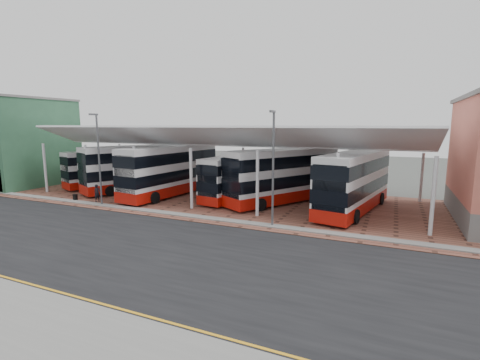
{
  "coord_description": "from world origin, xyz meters",
  "views": [
    {
      "loc": [
        9.59,
        -16.28,
        7.12
      ],
      "look_at": [
        -1.86,
        9.36,
        2.65
      ],
      "focal_mm": 26.0,
      "sensor_mm": 36.0,
      "label": 1
    }
  ],
  "objects_px": {
    "bus_2": "(171,171)",
    "pedestrian": "(97,193)",
    "bus_0": "(110,168)",
    "bus_3": "(238,177)",
    "bus_4": "(283,176)",
    "bus_5": "(354,182)",
    "bus_1": "(138,168)"
  },
  "relations": [
    {
      "from": "bus_2",
      "to": "pedestrian",
      "type": "relative_size",
      "value": 7.54
    },
    {
      "from": "bus_0",
      "to": "bus_2",
      "type": "xyz_separation_m",
      "value": [
        9.75,
        -1.66,
        0.4
      ]
    },
    {
      "from": "bus_0",
      "to": "bus_3",
      "type": "bearing_deg",
      "value": 18.79
    },
    {
      "from": "bus_4",
      "to": "bus_5",
      "type": "relative_size",
      "value": 0.97
    },
    {
      "from": "bus_2",
      "to": "bus_1",
      "type": "bearing_deg",
      "value": 176.13
    },
    {
      "from": "bus_5",
      "to": "bus_4",
      "type": "bearing_deg",
      "value": -176.16
    },
    {
      "from": "bus_1",
      "to": "pedestrian",
      "type": "bearing_deg",
      "value": -61.83
    },
    {
      "from": "bus_2",
      "to": "bus_4",
      "type": "bearing_deg",
      "value": 12.82
    },
    {
      "from": "bus_0",
      "to": "bus_3",
      "type": "relative_size",
      "value": 1.0
    },
    {
      "from": "pedestrian",
      "to": "bus_5",
      "type": "bearing_deg",
      "value": -63.83
    },
    {
      "from": "bus_4",
      "to": "bus_5",
      "type": "height_order",
      "value": "bus_4"
    },
    {
      "from": "bus_0",
      "to": "bus_4",
      "type": "bearing_deg",
      "value": 18.84
    },
    {
      "from": "bus_1",
      "to": "bus_2",
      "type": "relative_size",
      "value": 0.97
    },
    {
      "from": "bus_3",
      "to": "bus_5",
      "type": "bearing_deg",
      "value": 3.26
    },
    {
      "from": "bus_1",
      "to": "bus_3",
      "type": "height_order",
      "value": "bus_1"
    },
    {
      "from": "bus_2",
      "to": "bus_4",
      "type": "xyz_separation_m",
      "value": [
        11.38,
        1.36,
        -0.03
      ]
    },
    {
      "from": "bus_0",
      "to": "pedestrian",
      "type": "bearing_deg",
      "value": -33.34
    },
    {
      "from": "bus_3",
      "to": "pedestrian",
      "type": "xyz_separation_m",
      "value": [
        -11.2,
        -6.89,
        -1.25
      ]
    },
    {
      "from": "bus_2",
      "to": "bus_5",
      "type": "height_order",
      "value": "bus_2"
    },
    {
      "from": "bus_4",
      "to": "pedestrian",
      "type": "bearing_deg",
      "value": -126.99
    },
    {
      "from": "bus_4",
      "to": "pedestrian",
      "type": "distance_m",
      "value": 17.25
    },
    {
      "from": "bus_5",
      "to": "pedestrian",
      "type": "relative_size",
      "value": 7.43
    },
    {
      "from": "bus_2",
      "to": "bus_3",
      "type": "xyz_separation_m",
      "value": [
        6.83,
        1.41,
        -0.41
      ]
    },
    {
      "from": "pedestrian",
      "to": "bus_3",
      "type": "bearing_deg",
      "value": -47.61
    },
    {
      "from": "bus_4",
      "to": "bus_5",
      "type": "distance_m",
      "value": 6.35
    },
    {
      "from": "bus_5",
      "to": "pedestrian",
      "type": "distance_m",
      "value": 22.93
    },
    {
      "from": "bus_2",
      "to": "bus_4",
      "type": "relative_size",
      "value": 1.05
    },
    {
      "from": "bus_1",
      "to": "bus_5",
      "type": "distance_m",
      "value": 22.51
    },
    {
      "from": "bus_0",
      "to": "pedestrian",
      "type": "xyz_separation_m",
      "value": [
        5.38,
        -7.13,
        -1.25
      ]
    },
    {
      "from": "bus_2",
      "to": "bus_4",
      "type": "height_order",
      "value": "bus_2"
    },
    {
      "from": "bus_0",
      "to": "bus_2",
      "type": "height_order",
      "value": "bus_2"
    },
    {
      "from": "bus_1",
      "to": "bus_4",
      "type": "height_order",
      "value": "bus_4"
    }
  ]
}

